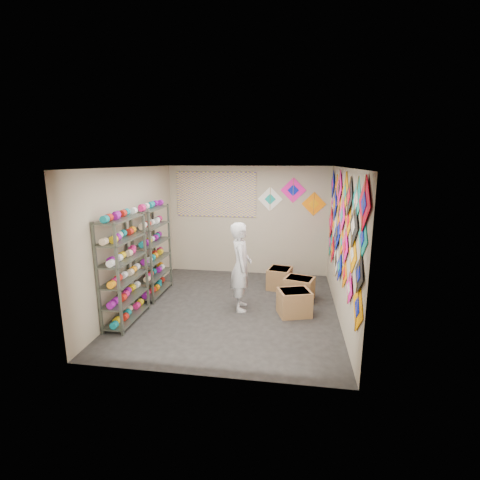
% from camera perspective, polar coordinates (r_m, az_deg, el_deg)
% --- Properties ---
extents(ground, '(4.50, 4.50, 0.00)m').
position_cam_1_polar(ground, '(6.95, -1.21, -11.03)').
color(ground, black).
extents(room_walls, '(4.50, 4.50, 4.50)m').
position_cam_1_polar(room_walls, '(6.46, -1.28, 2.43)').
color(room_walls, tan).
rests_on(room_walls, ground).
extents(shelf_rack_front, '(0.40, 1.10, 1.90)m').
position_cam_1_polar(shelf_rack_front, '(6.41, -18.56, -4.75)').
color(shelf_rack_front, '#4C5147').
rests_on(shelf_rack_front, ground).
extents(shelf_rack_back, '(0.40, 1.10, 1.90)m').
position_cam_1_polar(shelf_rack_back, '(7.54, -14.10, -1.86)').
color(shelf_rack_back, '#4C5147').
rests_on(shelf_rack_back, ground).
extents(string_spools, '(0.12, 2.36, 0.12)m').
position_cam_1_polar(string_spools, '(6.94, -16.20, -2.44)').
color(string_spools, '#E21C70').
rests_on(string_spools, ground).
extents(kite_wall_display, '(0.06, 4.36, 2.11)m').
position_cam_1_polar(kite_wall_display, '(6.46, 16.36, 2.13)').
color(kite_wall_display, '#F99400').
rests_on(kite_wall_display, room_walls).
extents(back_wall_kites, '(1.65, 0.02, 0.92)m').
position_cam_1_polar(back_wall_kites, '(8.54, 8.47, 6.90)').
color(back_wall_kites, white).
rests_on(back_wall_kites, room_walls).
extents(poster, '(2.00, 0.01, 1.10)m').
position_cam_1_polar(poster, '(8.74, -3.96, 7.47)').
color(poster, '#5A4595').
rests_on(poster, room_walls).
extents(shopkeeper, '(0.76, 0.62, 1.71)m').
position_cam_1_polar(shopkeeper, '(6.61, 0.15, -4.39)').
color(shopkeeper, silver).
rests_on(shopkeeper, ground).
extents(carton_a, '(0.69, 0.62, 0.47)m').
position_cam_1_polar(carton_a, '(6.65, 8.89, -10.10)').
color(carton_a, '#8D5F3D').
rests_on(carton_a, ground).
extents(carton_b, '(0.68, 0.61, 0.47)m').
position_cam_1_polar(carton_b, '(7.37, 9.67, -7.86)').
color(carton_b, '#8D5F3D').
rests_on(carton_b, ground).
extents(carton_c, '(0.58, 0.62, 0.47)m').
position_cam_1_polar(carton_c, '(7.92, 6.51, -6.26)').
color(carton_c, '#8D5F3D').
rests_on(carton_c, ground).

